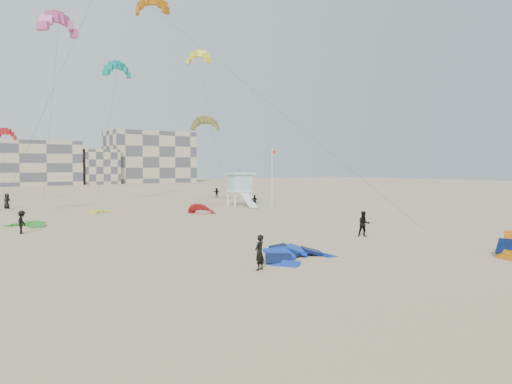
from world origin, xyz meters
TOP-DOWN VIEW (x-y plane):
  - ground at (0.00, 0.00)m, footprint 320.00×320.00m
  - kite_ground_blue at (2.90, 4.78)m, footprint 5.91×6.10m
  - kite_ground_green at (-6.39, 30.23)m, footprint 5.08×5.01m
  - kite_ground_red_far at (11.72, 31.54)m, footprint 4.38×4.34m
  - kite_ground_yellow at (2.96, 39.13)m, footprint 3.94×4.03m
  - kitesurfer_main at (-0.71, 3.70)m, footprint 0.77×0.66m
  - kitesurfer_b at (12.60, 8.78)m, footprint 1.16×1.10m
  - kitesurfer_c at (-7.66, 25.36)m, footprint 1.12×1.34m
  - kitesurfer_d at (20.67, 33.94)m, footprint 1.01×0.89m
  - kitesurfer_e at (-4.57, 50.73)m, footprint 1.08×0.91m
  - kitesurfer_f at (28.29, 55.60)m, footprint 0.93×1.51m
  - kite_fly_orange at (6.45, 32.36)m, footprint 9.02×30.78m
  - kite_fly_pink at (0.05, 43.44)m, footprint 5.99×5.88m
  - kite_fly_olive at (17.77, 41.03)m, footprint 4.77×15.35m
  - kite_fly_yellow at (23.23, 52.57)m, footprint 7.18×5.42m
  - kite_fly_teal_b at (11.43, 55.79)m, footprint 4.81×4.38m
  - kite_fly_red at (-1.97, 67.08)m, footprint 4.83×11.17m
  - lifeguard_tower_near at (20.65, 37.20)m, footprint 3.56×6.22m
  - flagpole at (24.44, 35.28)m, footprint 0.61×0.09m
  - condo_mid at (10.00, 130.00)m, footprint 32.00×16.00m
  - condo_east at (50.00, 132.00)m, footprint 26.00×14.00m
  - condo_fill_right at (32.00, 128.00)m, footprint 10.00×10.00m

SIDE VIEW (x-z plane):
  - ground at x=0.00m, z-range 0.00..0.00m
  - kite_ground_blue at x=2.90m, z-range -1.27..1.27m
  - kite_ground_green at x=-6.39m, z-range -0.60..0.60m
  - kite_ground_red_far at x=11.72m, z-range -1.58..1.58m
  - kite_ground_yellow at x=2.96m, z-range -0.54..0.54m
  - kitesurfer_f at x=28.29m, z-range 0.00..1.56m
  - kitesurfer_d at x=20.67m, z-range 0.00..1.63m
  - kitesurfer_main at x=-0.71m, z-range 0.00..1.79m
  - kitesurfer_c at x=-7.66m, z-range 0.00..1.80m
  - kitesurfer_e at x=-4.57m, z-range 0.00..1.88m
  - kitesurfer_b at x=12.60m, z-range 0.00..1.89m
  - lifeguard_tower_near at x=20.65m, z-range -0.02..4.33m
  - flagpole at x=24.44m, z-range 0.20..7.69m
  - condo_fill_right at x=32.00m, z-range 0.00..10.00m
  - condo_mid at x=10.00m, z-range 0.00..12.00m
  - condo_east at x=50.00m, z-range 0.00..16.00m
  - kite_fly_red at x=-1.97m, z-range 4.75..14.91m
  - kite_fly_olive at x=17.77m, z-range 5.07..16.28m
  - kite_fly_teal_b at x=11.43m, z-range 9.50..29.02m
  - kite_fly_pink at x=0.05m, z-range 10.34..32.03m
  - kite_fly_orange at x=6.45m, z-range 10.81..32.45m
  - kite_fly_yellow at x=23.23m, z-range 10.83..33.14m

